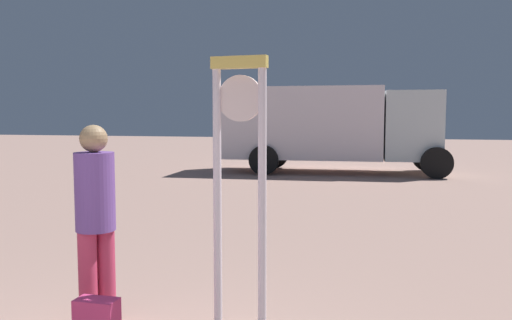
{
  "coord_description": "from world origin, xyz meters",
  "views": [
    {
      "loc": [
        1.97,
        -1.73,
        1.78
      ],
      "look_at": [
        0.32,
        4.85,
        1.2
      ],
      "focal_mm": 36.02,
      "sensor_mm": 36.0,
      "label": 1
    }
  ],
  "objects": [
    {
      "name": "person_near_clock",
      "position": [
        -0.36,
        2.05,
        0.96
      ],
      "size": [
        0.33,
        0.33,
        1.71
      ],
      "color": "#C73759",
      "rests_on": "ground_plane"
    },
    {
      "name": "box_truck_near",
      "position": [
        0.21,
        14.54,
        1.52
      ],
      "size": [
        7.0,
        2.75,
        2.67
      ],
      "color": "white",
      "rests_on": "ground_plane"
    },
    {
      "name": "standing_clock",
      "position": [
        0.81,
        2.35,
        1.39
      ],
      "size": [
        0.48,
        0.12,
        2.27
      ],
      "color": "white",
      "rests_on": "ground_plane"
    }
  ]
}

